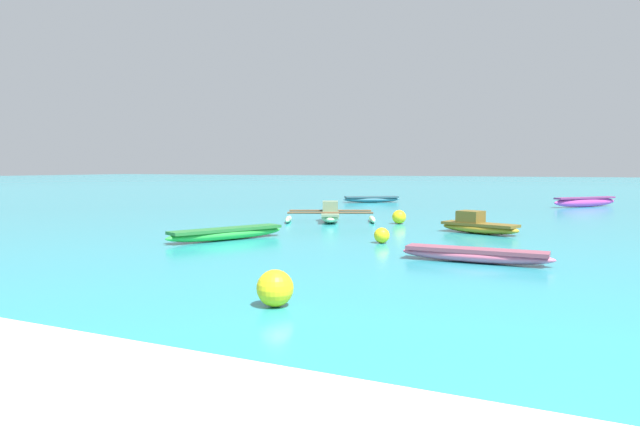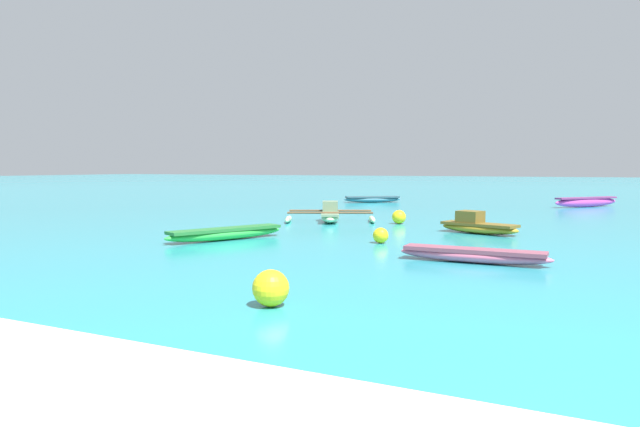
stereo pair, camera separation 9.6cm
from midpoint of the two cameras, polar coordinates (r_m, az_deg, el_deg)
The scene contains 9 objects.
moored_boat_0 at distance 17.24m, azimuth 15.37°, elevation -1.17°, with size 2.49×1.41×0.65m.
moored_boat_1 at distance 31.51m, azimuth 5.07°, elevation 1.46°, with size 3.06×2.40×0.33m.
moored_boat_2 at distance 30.51m, azimuth 24.89°, elevation 1.10°, with size 2.93×3.30×0.48m.
moored_boat_3 at distance 15.34m, azimuth -9.50°, elevation -1.95°, with size 1.97×3.41×0.32m.
moored_boat_4 at distance 11.97m, azimuth 15.05°, elevation -3.98°, with size 3.05×0.53×0.29m.
moored_boat_5 at distance 20.11m, azimuth 0.89°, elevation -0.18°, with size 3.55×2.80×0.72m.
mooring_buoy_0 at distance 7.97m, azimuth -4.86°, elevation -7.45°, with size 0.52×0.52×0.52m.
mooring_buoy_1 at distance 14.56m, azimuth 6.01°, elevation -2.19°, with size 0.40×0.40×0.40m.
mooring_buoy_2 at distance 19.59m, azimuth 7.77°, elevation -0.34°, with size 0.47×0.47×0.47m.
Camera 1 is at (-0.03, -3.42, 1.93)m, focal length 32.00 mm.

